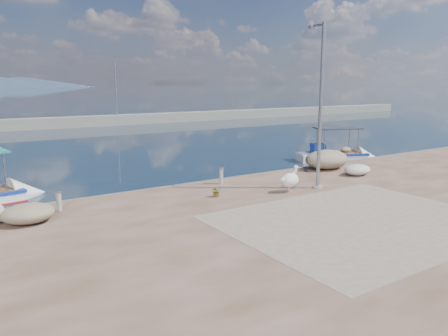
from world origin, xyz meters
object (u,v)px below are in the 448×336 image
Objects in this scene: boat_right at (336,157)px; lamp_post at (320,112)px; bollard_near at (221,175)px; pelican at (290,180)px.

lamp_post reaches higher than boat_right.
bollard_near is (-11.29, -3.47, 0.72)m from boat_right.
boat_right is 11.62m from pelican.
bollard_near is (-1.60, 2.88, -0.12)m from pelican.
boat_right is 4.74× the size of pelican.
pelican is 3.15m from lamp_post.
pelican is 3.30m from bollard_near.
bollard_near is (-3.11, 2.96, -2.88)m from lamp_post.
lamp_post is at bearing -43.59° from bollard_near.
boat_right is 7.16× the size of bollard_near.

